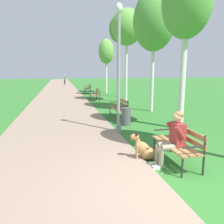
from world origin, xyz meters
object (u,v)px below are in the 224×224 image
at_px(birch_tree_second, 187,4).
at_px(pedestrian_distant, 65,79).
at_px(park_bench_mid, 120,107).
at_px(birch_tree_third, 154,21).
at_px(park_bench_far, 96,93).
at_px(lamp_post_near, 119,69).
at_px(birch_tree_fourth, 127,28).
at_px(litter_bin, 126,117).
at_px(park_bench_near, 179,142).
at_px(person_seated_on_near_bench, 173,137).
at_px(dog_shepherd, 144,149).
at_px(birch_tree_fifth, 119,30).
at_px(birch_tree_sixth, 106,52).
at_px(park_bench_furthest, 88,88).

xyz_separation_m(birch_tree_second, pedestrian_distant, (-3.57, 27.88, -3.50)).
relative_size(park_bench_mid, pedestrian_distant, 0.91).
bearing_deg(birch_tree_third, birch_tree_second, -96.19).
bearing_deg(park_bench_far, lamp_post_near, -93.64).
relative_size(birch_tree_fourth, litter_bin, 8.66).
relative_size(birch_tree_second, birch_tree_fourth, 0.92).
height_order(park_bench_far, litter_bin, park_bench_far).
bearing_deg(lamp_post_near, park_bench_near, -76.47).
bearing_deg(litter_bin, person_seated_on_near_bench, -91.10).
relative_size(dog_shepherd, birch_tree_third, 0.13).
distance_m(dog_shepherd, birch_tree_fifth, 14.49).
relative_size(person_seated_on_near_bench, pedestrian_distant, 0.76).
bearing_deg(park_bench_near, park_bench_far, 90.70).
bearing_deg(lamp_post_near, person_seated_on_near_bench, -80.73).
xyz_separation_m(birch_tree_third, birch_tree_sixth, (-0.32, 10.37, -0.67)).
relative_size(person_seated_on_near_bench, dog_shepherd, 1.54).
height_order(birch_tree_second, birch_tree_third, birch_tree_third).
bearing_deg(park_bench_near, litter_bin, 91.98).
height_order(park_bench_mid, birch_tree_sixth, birch_tree_sixth).
bearing_deg(birch_tree_third, park_bench_near, -107.56).
distance_m(dog_shepherd, birch_tree_sixth, 17.12).
height_order(park_bench_near, birch_tree_fourth, birch_tree_fourth).
height_order(dog_shepherd, birch_tree_fifth, birch_tree_fifth).
relative_size(park_bench_furthest, birch_tree_fifth, 0.23).
xyz_separation_m(person_seated_on_near_bench, lamp_post_near, (-0.48, 2.97, 1.51)).
bearing_deg(birch_tree_sixth, birch_tree_fourth, -90.07).
bearing_deg(birch_tree_sixth, birch_tree_second, -90.31).
bearing_deg(birch_tree_fifth, pedestrian_distant, 103.17).
xyz_separation_m(lamp_post_near, birch_tree_third, (2.76, 3.67, 2.34)).
bearing_deg(person_seated_on_near_bench, birch_tree_second, 57.66).
relative_size(park_bench_mid, lamp_post_near, 0.35).
bearing_deg(birch_tree_fifth, park_bench_mid, -104.10).
xyz_separation_m(birch_tree_fourth, litter_bin, (-1.87, -6.36, -4.52)).
relative_size(birch_tree_sixth, pedestrian_distant, 3.06).
xyz_separation_m(birch_tree_third, litter_bin, (-2.20, -2.72, -4.19)).
distance_m(birch_tree_third, litter_bin, 5.46).
bearing_deg(birch_tree_fourth, park_bench_near, -99.70).
xyz_separation_m(park_bench_mid, park_bench_far, (-0.14, 6.19, 0.00)).
height_order(dog_shepherd, birch_tree_fourth, birch_tree_fourth).
relative_size(birch_tree_fifth, birch_tree_sixth, 1.27).
xyz_separation_m(park_bench_far, pedestrian_distant, (-1.75, 19.23, 0.33)).
bearing_deg(birch_tree_second, birch_tree_fifth, 87.75).
height_order(park_bench_far, birch_tree_sixth, birch_tree_sixth).
xyz_separation_m(birch_tree_fifth, pedestrian_distant, (-4.00, 17.08, -4.43)).
relative_size(birch_tree_second, birch_tree_sixth, 1.11).
bearing_deg(dog_shepherd, litter_bin, 80.69).
relative_size(birch_tree_third, pedestrian_distant, 3.65).
bearing_deg(park_bench_mid, pedestrian_distant, 94.27).
distance_m(person_seated_on_near_bench, lamp_post_near, 3.37).
bearing_deg(birch_tree_fifth, birch_tree_sixth, 96.15).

